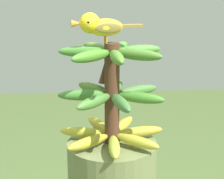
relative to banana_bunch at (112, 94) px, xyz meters
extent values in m
cylinder|color=#4C2D1E|center=(0.00, 0.00, 0.00)|extent=(0.04, 0.04, 0.31)
ellipsoid|color=#AAB238|center=(0.00, 0.09, -0.13)|extent=(0.04, 0.15, 0.03)
ellipsoid|color=gold|center=(-0.07, 0.06, -0.13)|extent=(0.13, 0.12, 0.03)
ellipsoid|color=#AB9E2C|center=(-0.09, -0.02, -0.13)|extent=(0.15, 0.06, 0.03)
ellipsoid|color=gold|center=(-0.04, -0.08, -0.13)|extent=(0.10, 0.15, 0.03)
ellipsoid|color=gold|center=(0.04, -0.08, -0.13)|extent=(0.09, 0.15, 0.03)
ellipsoid|color=#ABAA2F|center=(0.09, -0.02, -0.13)|extent=(0.15, 0.07, 0.03)
ellipsoid|color=#AEA12D|center=(0.07, 0.06, -0.13)|extent=(0.14, 0.12, 0.03)
ellipsoid|color=#416F31|center=(-0.08, -0.04, 0.00)|extent=(0.15, 0.09, 0.03)
ellipsoid|color=#457926|center=(-0.02, -0.08, 0.00)|extent=(0.07, 0.15, 0.03)
ellipsoid|color=#4A6F25|center=(0.05, -0.07, 0.00)|extent=(0.12, 0.14, 0.03)
ellipsoid|color=#3E772E|center=(0.09, 0.00, 0.00)|extent=(0.15, 0.03, 0.03)
ellipsoid|color=#457632|center=(0.05, 0.07, 0.00)|extent=(0.12, 0.14, 0.03)
ellipsoid|color=#407036|center=(-0.02, 0.09, 0.00)|extent=(0.06, 0.15, 0.03)
ellipsoid|color=#417D29|center=(-0.08, 0.04, 0.00)|extent=(0.15, 0.09, 0.03)
ellipsoid|color=#507E30|center=(0.04, -0.07, 0.13)|extent=(0.10, 0.14, 0.03)
ellipsoid|color=#417F2E|center=(0.08, -0.01, 0.13)|extent=(0.15, 0.05, 0.03)
ellipsoid|color=#447D26|center=(0.06, 0.06, 0.13)|extent=(0.13, 0.13, 0.03)
ellipsoid|color=#4B7C29|center=(-0.01, 0.08, 0.13)|extent=(0.05, 0.15, 0.03)
ellipsoid|color=#457429|center=(-0.07, 0.05, 0.13)|extent=(0.14, 0.11, 0.03)
ellipsoid|color=#467D30|center=(-0.08, -0.02, 0.13)|extent=(0.15, 0.08, 0.03)
ellipsoid|color=#487C31|center=(-0.03, -0.08, 0.13)|extent=(0.08, 0.15, 0.03)
cone|color=#4C2D1E|center=(0.02, -0.04, 0.05)|extent=(0.04, 0.04, 0.06)
cylinder|color=#C68933|center=(0.02, -0.02, 0.16)|extent=(0.00, 0.00, 0.02)
cylinder|color=#C68933|center=(0.02, 0.01, 0.16)|extent=(0.00, 0.01, 0.02)
ellipsoid|color=yellow|center=(0.02, 0.00, 0.20)|extent=(0.11, 0.06, 0.05)
ellipsoid|color=olive|center=(0.02, -0.03, 0.20)|extent=(0.08, 0.02, 0.03)
ellipsoid|color=olive|center=(0.01, 0.02, 0.20)|extent=(0.08, 0.02, 0.03)
cube|color=olive|center=(-0.06, -0.01, 0.20)|extent=(0.07, 0.03, 0.01)
sphere|color=yellow|center=(0.06, 0.00, 0.21)|extent=(0.06, 0.06, 0.06)
sphere|color=black|center=(0.07, 0.03, 0.22)|extent=(0.01, 0.01, 0.01)
cone|color=orange|center=(0.10, 0.01, 0.21)|extent=(0.03, 0.02, 0.02)
camera|label=1|loc=(0.07, 1.10, 0.32)|focal=61.80mm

